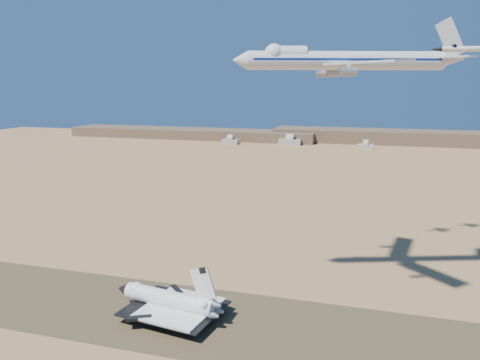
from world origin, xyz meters
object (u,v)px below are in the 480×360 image
(shuttle, at_px, (169,301))
(crew_c, at_px, (186,327))
(crew_a, at_px, (184,329))
(chase_jet_e, at_px, (391,58))
(crew_b, at_px, (178,327))
(carrier_747, at_px, (339,60))
(chase_jet_a, at_px, (465,49))
(chase_jet_f, at_px, (431,61))

(shuttle, relative_size, crew_c, 22.93)
(crew_a, distance_m, chase_jet_e, 147.31)
(crew_a, bearing_deg, crew_b, 84.79)
(crew_b, bearing_deg, carrier_747, -95.12)
(crew_b, relative_size, chase_jet_a, 0.10)
(carrier_747, distance_m, crew_a, 109.41)
(crew_a, xyz_separation_m, chase_jet_e, (63.14, 95.62, 92.58))
(crew_b, height_order, chase_jet_f, chase_jet_f)
(chase_jet_e, height_order, chase_jet_f, chase_jet_e)
(shuttle, distance_m, crew_a, 13.33)
(carrier_747, distance_m, chase_jet_f, 75.87)
(carrier_747, distance_m, crew_b, 110.37)
(crew_a, relative_size, chase_jet_f, 0.12)
(crew_a, xyz_separation_m, crew_c, (0.27, 0.71, 0.09))
(crew_b, relative_size, chase_jet_f, 0.11)
(chase_jet_f, bearing_deg, crew_a, -147.87)
(crew_a, distance_m, chase_jet_a, 120.84)
(crew_c, xyz_separation_m, chase_jet_f, (81.16, 109.70, 91.92))
(crew_c, bearing_deg, crew_a, 99.81)
(carrier_747, distance_m, chase_jet_a, 53.21)
(crew_b, bearing_deg, chase_jet_f, -85.54)
(crew_c, height_order, chase_jet_a, chase_jet_a)
(crew_a, bearing_deg, chase_jet_e, -31.41)
(crew_b, relative_size, chase_jet_e, 0.11)
(crew_a, xyz_separation_m, chase_jet_f, (81.43, 110.41, 92.01))
(crew_c, distance_m, chase_jet_f, 164.53)
(crew_b, xyz_separation_m, chase_jet_f, (83.94, 110.09, 92.06))
(crew_a, distance_m, chase_jet_f, 165.19)
(chase_jet_e, relative_size, chase_jet_f, 1.03)
(crew_a, height_order, chase_jet_a, chase_jet_a)
(chase_jet_a, bearing_deg, shuttle, 167.75)
(shuttle, relative_size, chase_jet_e, 2.97)
(crew_b, height_order, crew_c, crew_c)
(carrier_747, distance_m, crew_c, 108.94)
(crew_c, relative_size, chase_jet_a, 0.12)
(carrier_747, distance_m, chase_jet_e, 54.78)
(carrier_747, relative_size, chase_jet_a, 5.29)
(crew_c, distance_m, chase_jet_e, 146.67)
(crew_c, height_order, chase_jet_e, chase_jet_e)
(shuttle, distance_m, carrier_747, 106.67)
(carrier_747, relative_size, crew_c, 44.37)
(crew_a, height_order, chase_jet_f, chase_jet_f)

